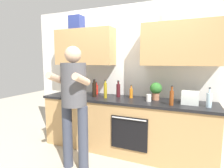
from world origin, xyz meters
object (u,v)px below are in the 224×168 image
Objects in this scene: bottle_wine at (118,90)px; grocery_bag_produce at (190,98)px; person_standing at (74,98)px; cup_ceramic at (71,93)px; bottle_soda at (79,88)px; bottle_water at (209,100)px; bottle_hotsauce at (96,89)px; bottle_vinegar at (172,97)px; potted_herb at (156,90)px; cup_coffee at (149,98)px; bottle_oil at (105,90)px; bottle_soy at (94,89)px; bottle_juice at (131,93)px.

grocery_bag_produce is (1.14, -0.11, -0.03)m from bottle_wine.
cup_ceramic is at bearing 128.19° from person_standing.
bottle_soda is at bearing 4.11° from cup_ceramic.
bottle_water reaches higher than bottle_hotsauce.
bottle_soda reaches higher than bottle_vinegar.
bottle_wine reaches higher than bottle_water.
potted_herb is at bearing 6.85° from cup_ceramic.
cup_coffee is at bearing -118.95° from potted_herb.
bottle_oil reaches higher than bottle_vinegar.
cup_ceramic is 0.36× the size of grocery_bag_produce.
cup_coffee is (1.42, 0.03, 0.01)m from cup_ceramic.
bottle_oil reaches higher than grocery_bag_produce.
bottle_wine is 0.93× the size of bottle_oil.
bottle_oil is 1.29× the size of bottle_hotsauce.
person_standing is at bearing -61.19° from bottle_soda.
bottle_hotsauce is at bearing 139.85° from bottle_oil.
potted_herb reaches higher than bottle_hotsauce.
bottle_soda reaches higher than cup_ceramic.
bottle_hotsauce is at bearing 165.64° from bottle_vinegar.
bottle_wine is at bearing 174.76° from grocery_bag_produce.
bottle_soy is 1.30m from bottle_vinegar.
person_standing is at bearing -140.03° from cup_coffee.
bottle_vinegar reaches higher than cup_coffee.
bottle_wine is 1.02× the size of bottle_vinegar.
cup_coffee is at bearing 1.28° from cup_ceramic.
potted_herb is (0.64, 0.01, 0.04)m from bottle_wine.
bottle_soda reaches higher than bottle_wine.
cup_coffee is (0.87, 0.73, -0.07)m from person_standing.
bottle_soda reaches higher than bottle_juice.
potted_herb is (-0.74, 0.20, 0.06)m from bottle_water.
bottle_hotsauce is 2.23× the size of cup_coffee.
person_standing is at bearing -158.25° from bottle_water.
bottle_vinegar is 1.42m from bottle_hotsauce.
person_standing is 7.24× the size of bottle_hotsauce.
bottle_soy is 0.95m from cup_coffee.
bottle_juice is at bearing 158.32° from bottle_vinegar.
cup_ceramic is 1.52m from potted_herb.
bottle_hotsauce is (-1.38, 0.35, -0.02)m from bottle_vinegar.
bottle_hotsauce is (-0.16, 0.95, -0.02)m from person_standing.
potted_herb is (1.03, 0.16, 0.03)m from bottle_soy.
bottle_juice is 0.92m from grocery_bag_produce.
bottle_vinegar is 0.39m from potted_herb.
cup_coffee is 0.46× the size of grocery_bag_produce.
potted_herb is 0.52m from grocery_bag_produce.
bottle_juice is at bearing 8.64° from cup_ceramic.
bottle_vinegar reaches higher than bottle_hotsauce.
bottle_soda reaches higher than cup_coffee.
bottle_hotsauce is at bearing 46.05° from bottle_soda.
potted_herb is at bearing 13.37° from bottle_oil.
person_standing reaches higher than bottle_hotsauce.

